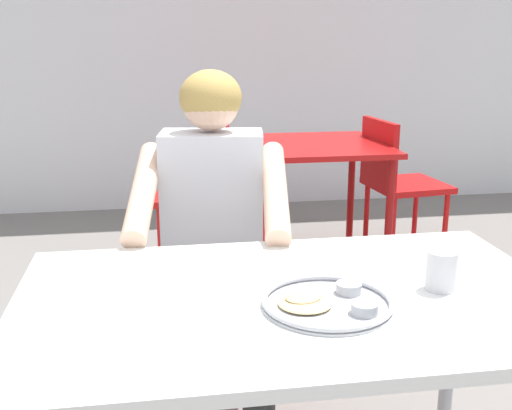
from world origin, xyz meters
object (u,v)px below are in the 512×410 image
(thali_tray, at_px, (328,302))
(diner_foreground, at_px, (212,224))
(chair_foreground, at_px, (214,266))
(chair_red_right, at_px, (395,177))
(table_background_red, at_px, (307,158))
(drinking_cup, at_px, (441,268))
(table_foreground, at_px, (292,323))
(chair_red_left, at_px, (207,182))

(thali_tray, height_order, diner_foreground, diner_foreground)
(chair_foreground, distance_m, chair_red_right, 1.79)
(thali_tray, distance_m, table_background_red, 2.28)
(chair_red_right, bearing_deg, thali_tray, -114.84)
(drinking_cup, height_order, diner_foreground, diner_foreground)
(table_foreground, height_order, drinking_cup, drinking_cup)
(drinking_cup, height_order, chair_foreground, chair_foreground)
(chair_foreground, bearing_deg, diner_foreground, -96.13)
(table_foreground, xyz_separation_m, chair_foreground, (-0.11, 0.88, -0.18))
(chair_red_left, bearing_deg, chair_red_right, 1.32)
(table_foreground, relative_size, chair_red_left, 1.44)
(drinking_cup, xyz_separation_m, chair_red_right, (0.76, 2.21, -0.30))
(diner_foreground, xyz_separation_m, chair_red_right, (1.24, 1.53, -0.23))
(chair_foreground, distance_m, table_background_red, 1.43)
(chair_foreground, xyz_separation_m, table_background_red, (0.66, 1.27, 0.14))
(table_background_red, relative_size, chair_red_right, 1.05)
(diner_foreground, relative_size, chair_red_right, 1.45)
(table_foreground, distance_m, drinking_cup, 0.38)
(table_foreground, bearing_deg, thali_tray, -50.97)
(thali_tray, bearing_deg, diner_foreground, 104.74)
(table_foreground, xyz_separation_m, diner_foreground, (-0.13, 0.66, 0.05))
(drinking_cup, xyz_separation_m, diner_foreground, (-0.48, 0.68, -0.07))
(table_foreground, distance_m, chair_red_right, 2.46)
(table_background_red, distance_m, chair_red_left, 0.59)
(table_foreground, bearing_deg, chair_red_left, 90.73)
(table_foreground, relative_size, chair_foreground, 1.50)
(drinking_cup, distance_m, chair_foreground, 1.06)
(table_foreground, distance_m, table_background_red, 2.22)
(thali_tray, relative_size, table_background_red, 0.33)
(drinking_cup, relative_size, chair_red_left, 0.11)
(diner_foreground, bearing_deg, table_foreground, -78.83)
(thali_tray, distance_m, chair_red_right, 2.51)
(table_foreground, height_order, thali_tray, thali_tray)
(chair_foreground, distance_m, chair_red_left, 1.28)
(table_foreground, relative_size, table_background_red, 1.44)
(thali_tray, height_order, chair_red_right, chair_red_right)
(table_background_red, bearing_deg, diner_foreground, -114.58)
(table_background_red, xyz_separation_m, chair_red_right, (0.56, 0.04, -0.14))
(thali_tray, relative_size, diner_foreground, 0.24)
(thali_tray, height_order, table_background_red, thali_tray)
(table_background_red, relative_size, chair_red_left, 1.00)
(diner_foreground, distance_m, chair_red_left, 1.52)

